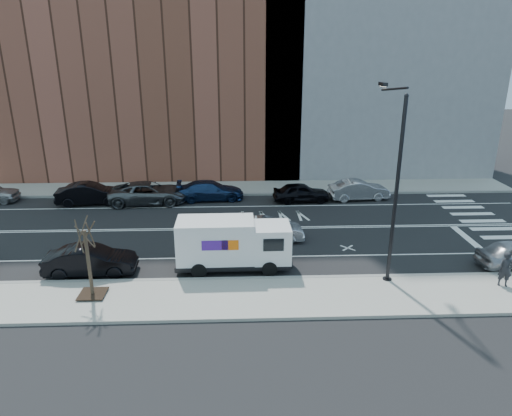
{
  "coord_description": "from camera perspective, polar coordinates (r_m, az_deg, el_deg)",
  "views": [
    {
      "loc": [
        -0.21,
        -27.13,
        10.81
      ],
      "look_at": [
        0.83,
        -0.09,
        1.4
      ],
      "focal_mm": 32.0,
      "sensor_mm": 36.0,
      "label": 1
    }
  ],
  "objects": [
    {
      "name": "fedex_van",
      "position": [
        23.5,
        -2.96,
        -4.42
      ],
      "size": [
        5.93,
        2.17,
        2.7
      ],
      "rotation": [
        0.0,
        0.0,
        0.01
      ],
      "color": "black",
      "rests_on": "ground"
    },
    {
      "name": "crosswalk",
      "position": [
        33.41,
        27.0,
        -1.88
      ],
      "size": [
        3.0,
        14.0,
        0.01
      ],
      "primitive_type": null,
      "color": "white",
      "rests_on": "ground"
    },
    {
      "name": "far_parked_d",
      "position": [
        34.73,
        -5.72,
        2.2
      ],
      "size": [
        5.12,
        2.36,
        1.45
      ],
      "primitive_type": "imported",
      "rotation": [
        0.0,
        0.0,
        1.64
      ],
      "color": "navy",
      "rests_on": "ground"
    },
    {
      "name": "street_tree",
      "position": [
        22.02,
        -20.09,
        -7.25
      ],
      "size": [
        1.2,
        1.2,
        3.75
      ],
      "color": "black",
      "rests_on": "ground"
    },
    {
      "name": "sidewalk_far",
      "position": [
        37.51,
        -1.79,
        2.53
      ],
      "size": [
        44.0,
        3.6,
        0.15
      ],
      "primitive_type": "cube",
      "color": "gray",
      "rests_on": "ground"
    },
    {
      "name": "road_markings",
      "position": [
        29.21,
        -1.63,
        -2.55
      ],
      "size": [
        40.0,
        8.6,
        0.01
      ],
      "primitive_type": null,
      "color": "white",
      "rests_on": "ground"
    },
    {
      "name": "ground",
      "position": [
        29.21,
        -1.63,
        -2.56
      ],
      "size": [
        120.0,
        120.0,
        0.0
      ],
      "primitive_type": "plane",
      "color": "black",
      "rests_on": "ground"
    },
    {
      "name": "far_parked_f",
      "position": [
        35.49,
        12.72,
        2.21
      ],
      "size": [
        4.66,
        2.03,
        1.49
      ],
      "primitive_type": "imported",
      "rotation": [
        0.0,
        0.0,
        1.67
      ],
      "color": "#A4A3A8",
      "rests_on": "ground"
    },
    {
      "name": "bldg_brick",
      "position": [
        43.44,
        -13.26,
        18.95
      ],
      "size": [
        26.0,
        10.0,
        22.0
      ],
      "primitive_type": "cube",
      "color": "brown",
      "rests_on": "ground"
    },
    {
      "name": "far_parked_c",
      "position": [
        34.66,
        -13.32,
        1.85
      ],
      "size": [
        5.91,
        3.06,
        1.59
      ],
      "primitive_type": "imported",
      "rotation": [
        0.0,
        0.0,
        1.64
      ],
      "color": "#4C5054",
      "rests_on": "ground"
    },
    {
      "name": "near_parked_rear_a",
      "position": [
        24.62,
        -19.98,
        -6.21
      ],
      "size": [
        4.59,
        1.78,
        1.49
      ],
      "primitive_type": "imported",
      "rotation": [
        0.0,
        0.0,
        1.62
      ],
      "color": "black",
      "rests_on": "ground"
    },
    {
      "name": "far_parked_b",
      "position": [
        35.73,
        -20.02,
        1.7
      ],
      "size": [
        4.96,
        2.27,
        1.58
      ],
      "primitive_type": "imported",
      "rotation": [
        0.0,
        0.0,
        1.7
      ],
      "color": "black",
      "rests_on": "ground"
    },
    {
      "name": "curb_far",
      "position": [
        35.78,
        -1.76,
        1.72
      ],
      "size": [
        44.0,
        0.25,
        0.17
      ],
      "primitive_type": "cube",
      "color": "gray",
      "rests_on": "ground"
    },
    {
      "name": "far_parked_e",
      "position": [
        34.29,
        5.66,
        1.95
      ],
      "size": [
        4.29,
        1.97,
        1.43
      ],
      "primitive_type": "imported",
      "rotation": [
        0.0,
        0.0,
        1.64
      ],
      "color": "black",
      "rests_on": "ground"
    },
    {
      "name": "curb_near",
      "position": [
        22.82,
        -1.43,
        -8.88
      ],
      "size": [
        44.0,
        0.25,
        0.17
      ],
      "primitive_type": "cube",
      "color": "gray",
      "rests_on": "ground"
    },
    {
      "name": "bldg_concrete",
      "position": [
        44.5,
        14.77,
        21.42
      ],
      "size": [
        20.0,
        10.0,
        26.0
      ],
      "primitive_type": "cube",
      "color": "slate",
      "rests_on": "ground"
    },
    {
      "name": "sidewalk_near",
      "position": [
        21.25,
        -1.35,
        -11.18
      ],
      "size": [
        44.0,
        3.6,
        0.15
      ],
      "primitive_type": "cube",
      "color": "gray",
      "rests_on": "ground"
    },
    {
      "name": "pedestrian",
      "position": [
        24.71,
        28.74,
        -6.74
      ],
      "size": [
        0.71,
        0.56,
        1.71
      ],
      "primitive_type": "imported",
      "rotation": [
        0.0,
        0.0,
        -0.27
      ],
      "color": "black",
      "rests_on": "sidewalk_near"
    },
    {
      "name": "driving_sedan",
      "position": [
        27.08,
        1.49,
        -2.76
      ],
      "size": [
        4.28,
        1.63,
        1.39
      ],
      "primitive_type": "imported",
      "rotation": [
        0.0,
        0.0,
        1.61
      ],
      "color": "silver",
      "rests_on": "ground"
    },
    {
      "name": "streetlight",
      "position": [
        22.22,
        16.85,
        3.39
      ],
      "size": [
        0.44,
        4.02,
        9.34
      ],
      "color": "black",
      "rests_on": "ground"
    }
  ]
}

